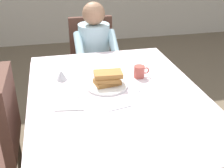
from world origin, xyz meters
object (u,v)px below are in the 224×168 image
breakfast_stack (108,78)px  cup_coffee (139,72)px  syrup_pitcher (61,75)px  plate_breakfast (107,85)px  spoon_near_edge (120,108)px  knife_right_of_plate (135,85)px  chair_diner (93,57)px  dining_table_main (116,105)px  fork_left_of_plate (79,90)px  diner_person (95,50)px

breakfast_stack → cup_coffee: 0.27m
syrup_pitcher → plate_breakfast: bearing=-29.8°
cup_coffee → spoon_near_edge: (-0.23, -0.38, -0.04)m
syrup_pitcher → knife_right_of_plate: bearing=-21.1°
chair_diner → breakfast_stack: bearing=86.5°
plate_breakfast → breakfast_stack: (0.01, 0.00, 0.05)m
syrup_pitcher → knife_right_of_plate: syrup_pitcher is taller
knife_right_of_plate → spoon_near_edge: (-0.17, -0.27, 0.00)m
dining_table_main → chair_diner: (0.03, 1.17, -0.12)m
cup_coffee → fork_left_of_plate: (-0.45, -0.11, -0.04)m
cup_coffee → fork_left_of_plate: bearing=-165.9°
fork_left_of_plate → spoon_near_edge: bearing=-137.1°
plate_breakfast → spoon_near_edge: size_ratio=1.87×
diner_person → breakfast_stack: size_ratio=5.82×
plate_breakfast → cup_coffee: size_ratio=2.48×
dining_table_main → cup_coffee: size_ratio=13.49×
chair_diner → spoon_near_edge: (-0.05, -1.36, 0.21)m
diner_person → plate_breakfast: size_ratio=4.00×
syrup_pitcher → knife_right_of_plate: size_ratio=0.40×
knife_right_of_plate → syrup_pitcher: bearing=68.1°
chair_diner → plate_breakfast: size_ratio=3.32×
knife_right_of_plate → fork_left_of_plate: bearing=89.3°
fork_left_of_plate → plate_breakfast: bearing=-79.5°
dining_table_main → plate_breakfast: plate_breakfast is taller
breakfast_stack → knife_right_of_plate: breakfast_stack is taller
diner_person → spoon_near_edge: (-0.05, -1.20, 0.07)m
chair_diner → plate_breakfast: bearing=86.1°
plate_breakfast → syrup_pitcher: (-0.29, 0.16, 0.03)m
syrup_pitcher → fork_left_of_plate: size_ratio=0.44×
breakfast_stack → cup_coffee: (0.25, 0.09, -0.02)m
plate_breakfast → fork_left_of_plate: bearing=-174.0°
chair_diner → spoon_near_edge: bearing=87.9°
spoon_near_edge → breakfast_stack: bearing=81.1°
dining_table_main → plate_breakfast: 0.15m
chair_diner → cup_coffee: chair_diner is taller
fork_left_of_plate → knife_right_of_plate: 0.38m
breakfast_stack → fork_left_of_plate: 0.21m
dining_table_main → breakfast_stack: size_ratio=7.92×
knife_right_of_plate → spoon_near_edge: bearing=147.3°
fork_left_of_plate → knife_right_of_plate: bearing=-85.5°
dining_table_main → spoon_near_edge: bearing=-96.2°
cup_coffee → fork_left_of_plate: size_ratio=0.63×
spoon_near_edge → plate_breakfast: bearing=82.6°
diner_person → plate_breakfast: (-0.07, -0.91, 0.08)m
syrup_pitcher → spoon_near_edge: (0.31, -0.45, -0.04)m
plate_breakfast → syrup_pitcher: 0.33m
diner_person → knife_right_of_plate: size_ratio=5.60×
dining_table_main → chair_diner: bearing=88.6°
dining_table_main → plate_breakfast: bearing=113.6°
cup_coffee → dining_table_main: bearing=-138.2°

